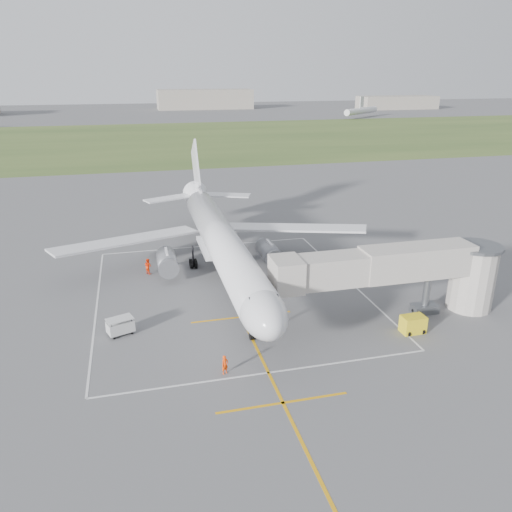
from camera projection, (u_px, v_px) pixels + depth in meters
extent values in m
plane|color=#515153|center=(223.00, 279.00, 58.26)|extent=(700.00, 700.00, 0.00)
cube|color=#3B5424|center=(156.00, 140.00, 176.52)|extent=(700.00, 120.00, 0.02)
cube|color=orange|center=(232.00, 296.00, 53.71)|extent=(0.25, 60.00, 0.01)
cube|color=orange|center=(283.00, 403.00, 36.42)|extent=(10.00, 0.25, 0.01)
cube|color=orange|center=(242.00, 317.00, 49.16)|extent=(10.00, 0.25, 0.01)
cube|color=silver|center=(207.00, 246.00, 69.17)|extent=(28.00, 0.20, 0.01)
cube|color=silver|center=(268.00, 373.00, 40.06)|extent=(28.00, 0.20, 0.01)
cube|color=silver|center=(97.00, 306.00, 51.44)|extent=(0.20, 32.00, 0.01)
cube|color=silver|center=(348.00, 280.00, 57.80)|extent=(0.20, 32.00, 0.01)
cylinder|color=silver|center=(222.00, 242.00, 56.70)|extent=(3.80, 36.00, 3.80)
ellipsoid|color=silver|center=(262.00, 312.00, 40.32)|extent=(3.80, 7.22, 3.80)
cube|color=black|center=(265.00, 305.00, 39.14)|extent=(2.40, 1.60, 0.99)
cone|color=silver|center=(198.00, 197.00, 75.21)|extent=(3.80, 6.00, 3.80)
cube|color=silver|center=(294.00, 228.00, 64.83)|extent=(17.93, 11.24, 1.23)
cube|color=silver|center=(128.00, 240.00, 60.06)|extent=(17.93, 11.24, 1.23)
cube|color=silver|center=(218.00, 247.00, 59.96)|extent=(4.20, 8.00, 0.50)
cube|color=silver|center=(196.00, 168.00, 74.35)|extent=(0.30, 7.89, 8.65)
cube|color=silver|center=(199.00, 191.00, 73.39)|extent=(0.35, 5.00, 1.20)
cube|color=silver|center=(225.00, 195.00, 75.82)|extent=(7.85, 5.03, 0.20)
cube|color=silver|center=(170.00, 198.00, 73.91)|extent=(7.85, 5.03, 0.20)
cylinder|color=gray|center=(269.00, 252.00, 61.28)|extent=(2.30, 4.20, 2.30)
cube|color=silver|center=(269.00, 247.00, 60.73)|extent=(0.25, 2.40, 1.20)
cylinder|color=gray|center=(167.00, 261.00, 58.47)|extent=(2.30, 4.20, 2.30)
cube|color=silver|center=(167.00, 255.00, 57.91)|extent=(0.25, 2.40, 1.20)
cylinder|color=black|center=(252.00, 327.00, 44.62)|extent=(0.18, 0.18, 2.60)
cylinder|color=black|center=(251.00, 336.00, 44.91)|extent=(0.28, 0.80, 0.80)
cylinder|color=black|center=(254.00, 335.00, 44.96)|extent=(0.28, 0.80, 0.80)
cylinder|color=black|center=(239.00, 253.00, 62.53)|extent=(0.22, 0.22, 2.80)
cylinder|color=black|center=(238.00, 261.00, 62.46)|extent=(0.32, 0.96, 0.96)
cylinder|color=black|center=(242.00, 260.00, 62.59)|extent=(0.32, 0.96, 0.96)
cylinder|color=black|center=(236.00, 259.00, 63.10)|extent=(0.32, 0.96, 0.96)
cylinder|color=black|center=(241.00, 258.00, 63.23)|extent=(0.32, 0.96, 0.96)
cylinder|color=black|center=(193.00, 257.00, 61.21)|extent=(0.22, 0.22, 2.80)
cylinder|color=black|center=(191.00, 265.00, 61.15)|extent=(0.32, 0.96, 0.96)
cylinder|color=black|center=(196.00, 264.00, 61.27)|extent=(0.32, 0.96, 0.96)
cylinder|color=black|center=(191.00, 263.00, 61.78)|extent=(0.32, 0.96, 0.96)
cylinder|color=black|center=(195.00, 262.00, 61.91)|extent=(0.32, 0.96, 0.96)
cube|color=#A69E95|center=(331.00, 270.00, 45.79)|extent=(11.09, 2.90, 2.80)
cube|color=#A69E95|center=(417.00, 261.00, 47.74)|extent=(11.09, 3.10, 3.00)
cube|color=#A69E95|center=(286.00, 275.00, 44.80)|extent=(2.60, 3.40, 3.00)
cylinder|color=#55575C|center=(426.00, 294.00, 49.34)|extent=(0.70, 0.70, 4.20)
cube|color=#55575C|center=(424.00, 309.00, 49.91)|extent=(2.60, 1.40, 0.90)
cylinder|color=#A69E95|center=(472.00, 279.00, 50.09)|extent=(4.40, 4.40, 6.40)
cylinder|color=#55575C|center=(477.00, 247.00, 48.91)|extent=(5.00, 5.00, 0.30)
cylinder|color=black|center=(415.00, 311.00, 49.72)|extent=(0.70, 0.30, 0.70)
cylinder|color=black|center=(433.00, 308.00, 50.17)|extent=(0.70, 0.30, 0.70)
cube|color=yellow|center=(413.00, 324.00, 46.07)|extent=(2.19, 1.45, 1.62)
cylinder|color=black|center=(409.00, 334.00, 45.55)|extent=(0.23, 0.48, 0.47)
cylinder|color=black|center=(423.00, 332.00, 45.92)|extent=(0.23, 0.48, 0.47)
cube|color=silver|center=(120.00, 327.00, 45.67)|extent=(2.65, 2.08, 1.02)
cube|color=silver|center=(120.00, 319.00, 45.40)|extent=(2.65, 2.08, 0.07)
cylinder|color=black|center=(112.00, 330.00, 44.69)|extent=(0.07, 0.07, 1.21)
cylinder|color=black|center=(132.00, 325.00, 45.65)|extent=(0.07, 0.07, 1.21)
cylinder|color=black|center=(108.00, 325.00, 45.57)|extent=(0.07, 0.07, 1.21)
cylinder|color=black|center=(128.00, 320.00, 46.52)|extent=(0.07, 0.07, 1.21)
cylinder|color=black|center=(114.00, 337.00, 45.05)|extent=(0.28, 0.41, 0.37)
cylinder|color=black|center=(132.00, 332.00, 45.91)|extent=(0.28, 0.41, 0.37)
cylinder|color=black|center=(110.00, 333.00, 45.85)|extent=(0.28, 0.41, 0.37)
cylinder|color=black|center=(128.00, 328.00, 46.71)|extent=(0.28, 0.41, 0.37)
imported|color=#FF4108|center=(225.00, 365.00, 39.70)|extent=(0.69, 0.59, 1.61)
imported|color=#FB3407|center=(148.00, 266.00, 59.42)|extent=(1.13, 1.17, 1.90)
cube|color=gray|center=(205.00, 99.00, 319.98)|extent=(60.00, 20.00, 12.00)
cube|color=gray|center=(397.00, 102.00, 320.64)|extent=(50.00, 18.00, 8.00)
cylinder|color=silver|center=(361.00, 111.00, 259.13)|extent=(26.99, 22.48, 3.20)
cube|color=silver|center=(362.00, 102.00, 257.57)|extent=(3.31, 2.73, 5.50)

